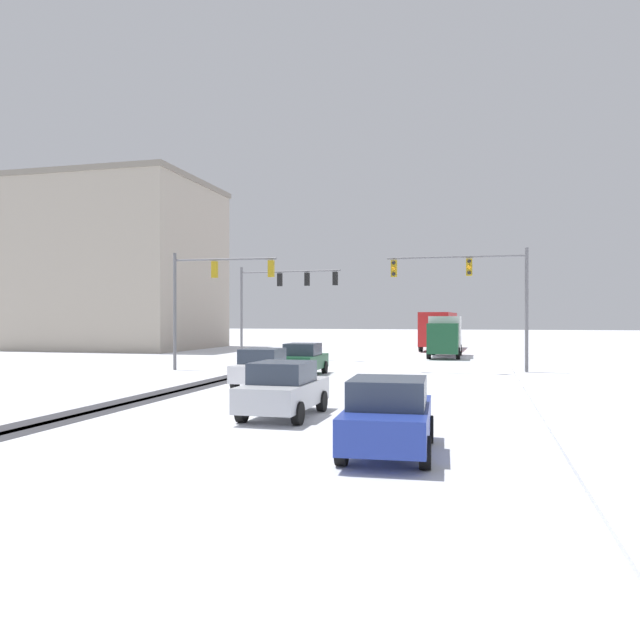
{
  "coord_description": "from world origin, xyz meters",
  "views": [
    {
      "loc": [
        7.09,
        -8.82,
        2.89
      ],
      "look_at": [
        0.0,
        18.78,
        2.8
      ],
      "focal_mm": 35.14,
      "sensor_mm": 36.0,
      "label": 1
    }
  ],
  "objects_px": {
    "traffic_signal_far_left": "(280,290)",
    "box_truck_delivery": "(445,335)",
    "car_dark_green_lead": "(303,359)",
    "car_silver_third": "(284,389)",
    "traffic_signal_near_right": "(476,283)",
    "car_blue_fourth": "(389,415)",
    "traffic_signal_near_left": "(210,286)",
    "bus_oncoming": "(439,328)",
    "car_white_second": "(263,368)",
    "office_building_far_left_block": "(108,266)"
  },
  "relations": [
    {
      "from": "bus_oncoming",
      "to": "car_blue_fourth",
      "type": "bearing_deg",
      "value": -87.73
    },
    {
      "from": "traffic_signal_far_left",
      "to": "office_building_far_left_block",
      "type": "distance_m",
      "value": 24.31
    },
    {
      "from": "traffic_signal_near_right",
      "to": "traffic_signal_far_left",
      "type": "bearing_deg",
      "value": 149.42
    },
    {
      "from": "traffic_signal_near_right",
      "to": "box_truck_delivery",
      "type": "distance_m",
      "value": 13.94
    },
    {
      "from": "bus_oncoming",
      "to": "box_truck_delivery",
      "type": "bearing_deg",
      "value": -84.09
    },
    {
      "from": "car_blue_fourth",
      "to": "office_building_far_left_block",
      "type": "xyz_separation_m",
      "value": [
        -32.76,
        39.75,
        7.05
      ]
    },
    {
      "from": "car_white_second",
      "to": "office_building_far_left_block",
      "type": "relative_size",
      "value": 0.22
    },
    {
      "from": "traffic_signal_near_right",
      "to": "car_silver_third",
      "type": "xyz_separation_m",
      "value": [
        -5.32,
        -16.19,
        -3.88
      ]
    },
    {
      "from": "car_silver_third",
      "to": "office_building_far_left_block",
      "type": "bearing_deg",
      "value": 129.27
    },
    {
      "from": "car_white_second",
      "to": "car_blue_fourth",
      "type": "height_order",
      "value": "same"
    },
    {
      "from": "traffic_signal_far_left",
      "to": "box_truck_delivery",
      "type": "bearing_deg",
      "value": 27.0
    },
    {
      "from": "car_dark_green_lead",
      "to": "office_building_far_left_block",
      "type": "height_order",
      "value": "office_building_far_left_block"
    },
    {
      "from": "traffic_signal_near_left",
      "to": "bus_oncoming",
      "type": "distance_m",
      "value": 28.24
    },
    {
      "from": "traffic_signal_near_left",
      "to": "bus_oncoming",
      "type": "relative_size",
      "value": 0.59
    },
    {
      "from": "traffic_signal_near_right",
      "to": "car_blue_fourth",
      "type": "relative_size",
      "value": 1.73
    },
    {
      "from": "traffic_signal_near_right",
      "to": "car_white_second",
      "type": "relative_size",
      "value": 1.74
    },
    {
      "from": "car_dark_green_lead",
      "to": "box_truck_delivery",
      "type": "bearing_deg",
      "value": 69.95
    },
    {
      "from": "car_silver_third",
      "to": "box_truck_delivery",
      "type": "relative_size",
      "value": 0.56
    },
    {
      "from": "car_dark_green_lead",
      "to": "car_silver_third",
      "type": "distance_m",
      "value": 13.22
    },
    {
      "from": "car_white_second",
      "to": "bus_oncoming",
      "type": "height_order",
      "value": "bus_oncoming"
    },
    {
      "from": "traffic_signal_near_right",
      "to": "car_dark_green_lead",
      "type": "bearing_deg",
      "value": -158.4
    },
    {
      "from": "traffic_signal_far_left",
      "to": "car_white_second",
      "type": "relative_size",
      "value": 1.78
    },
    {
      "from": "traffic_signal_near_right",
      "to": "car_blue_fourth",
      "type": "bearing_deg",
      "value": -94.61
    },
    {
      "from": "car_dark_green_lead",
      "to": "bus_oncoming",
      "type": "bearing_deg",
      "value": 79.7
    },
    {
      "from": "traffic_signal_far_left",
      "to": "box_truck_delivery",
      "type": "relative_size",
      "value": 1.0
    },
    {
      "from": "traffic_signal_near_right",
      "to": "office_building_far_left_block",
      "type": "bearing_deg",
      "value": 150.59
    },
    {
      "from": "car_white_second",
      "to": "office_building_far_left_block",
      "type": "distance_m",
      "value": 39.01
    },
    {
      "from": "car_dark_green_lead",
      "to": "office_building_far_left_block",
      "type": "distance_m",
      "value": 35.25
    },
    {
      "from": "bus_oncoming",
      "to": "traffic_signal_near_right",
      "type": "bearing_deg",
      "value": -81.97
    },
    {
      "from": "car_silver_third",
      "to": "traffic_signal_far_left",
      "type": "bearing_deg",
      "value": 108.27
    },
    {
      "from": "traffic_signal_near_right",
      "to": "car_blue_fourth",
      "type": "distance_m",
      "value": 20.79
    },
    {
      "from": "traffic_signal_near_right",
      "to": "traffic_signal_far_left",
      "type": "relative_size",
      "value": 0.98
    },
    {
      "from": "car_blue_fourth",
      "to": "box_truck_delivery",
      "type": "distance_m",
      "value": 33.78
    },
    {
      "from": "traffic_signal_far_left",
      "to": "car_dark_green_lead",
      "type": "bearing_deg",
      "value": -66.51
    },
    {
      "from": "traffic_signal_near_right",
      "to": "car_white_second",
      "type": "distance_m",
      "value": 12.96
    },
    {
      "from": "car_white_second",
      "to": "traffic_signal_far_left",
      "type": "bearing_deg",
      "value": 105.69
    },
    {
      "from": "traffic_signal_near_left",
      "to": "car_white_second",
      "type": "bearing_deg",
      "value": -51.55
    },
    {
      "from": "car_silver_third",
      "to": "car_blue_fourth",
      "type": "height_order",
      "value": "same"
    },
    {
      "from": "office_building_far_left_block",
      "to": "bus_oncoming",
      "type": "bearing_deg",
      "value": 8.7
    },
    {
      "from": "traffic_signal_near_right",
      "to": "car_white_second",
      "type": "xyz_separation_m",
      "value": [
        -8.53,
        -8.94,
        -3.88
      ]
    },
    {
      "from": "car_blue_fourth",
      "to": "bus_oncoming",
      "type": "xyz_separation_m",
      "value": [
        -1.76,
        44.5,
        1.18
      ]
    },
    {
      "from": "traffic_signal_near_right",
      "to": "box_truck_delivery",
      "type": "bearing_deg",
      "value": 99.71
    },
    {
      "from": "traffic_signal_far_left",
      "to": "bus_oncoming",
      "type": "distance_m",
      "value": 19.26
    },
    {
      "from": "box_truck_delivery",
      "to": "car_dark_green_lead",
      "type": "bearing_deg",
      "value": -110.05
    },
    {
      "from": "traffic_signal_near_left",
      "to": "car_dark_green_lead",
      "type": "relative_size",
      "value": 1.57
    },
    {
      "from": "traffic_signal_near_left",
      "to": "car_blue_fourth",
      "type": "distance_m",
      "value": 22.71
    },
    {
      "from": "car_dark_green_lead",
      "to": "car_silver_third",
      "type": "height_order",
      "value": "same"
    },
    {
      "from": "traffic_signal_far_left",
      "to": "box_truck_delivery",
      "type": "height_order",
      "value": "traffic_signal_far_left"
    },
    {
      "from": "traffic_signal_near_left",
      "to": "box_truck_delivery",
      "type": "xyz_separation_m",
      "value": [
        11.9,
        15.23,
        -3.0
      ]
    },
    {
      "from": "traffic_signal_near_right",
      "to": "car_blue_fourth",
      "type": "xyz_separation_m",
      "value": [
        -1.64,
        -20.36,
        -3.88
      ]
    }
  ]
}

